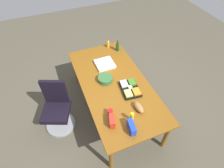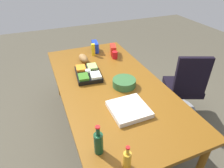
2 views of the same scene
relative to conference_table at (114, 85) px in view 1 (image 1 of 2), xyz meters
The scene contains 13 objects.
ground_plane 0.73m from the conference_table, ahead, with size 10.00×10.00×0.00m, color #4C4738.
conference_table is the anchor object (origin of this frame).
office_chair 1.17m from the conference_table, 86.15° to the left, with size 0.63×0.63×1.04m.
bread_loaf 0.71m from the conference_table, 168.10° to the right, with size 0.24×0.11×0.10m, color olive.
veggie_tray 0.34m from the conference_table, 142.92° to the right, with size 0.45×0.35×0.09m.
red_solo_cup 0.69m from the conference_table, 152.27° to the left, with size 0.08×0.08×0.11m, color red.
pizza_box 0.55m from the conference_table, ahead, with size 0.36×0.36×0.05m, color silver.
dressing_bottle 1.14m from the conference_table, 15.33° to the right, with size 0.08×0.08×0.22m.
wine_bottle 1.01m from the conference_table, 26.55° to the right, with size 0.07×0.07×0.28m.
salad_bowl 0.21m from the conference_table, 47.11° to the left, with size 0.27×0.27×0.09m, color #2F5C2F.
chip_bag_red 0.85m from the conference_table, 155.15° to the left, with size 0.20×0.08×0.14m, color red.
mustard_bottle 0.85m from the conference_table, behind, with size 0.06×0.06×0.18m, color yellow.
chip_bag_blue 0.99m from the conference_table, behind, with size 0.22×0.08×0.15m, color #1836C0.
Camera 1 is at (-2.11, 0.90, 3.25)m, focal length 29.20 mm.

